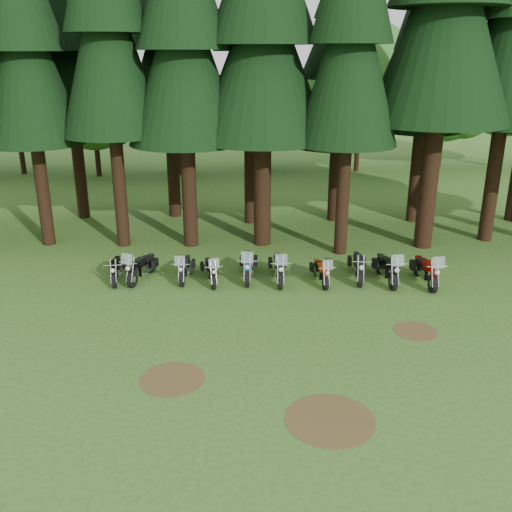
# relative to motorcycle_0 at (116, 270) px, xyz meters

# --- Properties ---
(ground) EXTENTS (120.00, 120.00, 0.00)m
(ground) POSITION_rel_motorcycle_0_xyz_m (5.83, -5.20, -0.43)
(ground) COLOR #315C1C
(ground) RESTS_ON ground
(pine_front_2) EXTENTS (4.32, 4.32, 16.22)m
(pine_front_2) POSITION_rel_motorcycle_0_xyz_m (-3.95, 4.62, 9.28)
(pine_front_2) COLOR black
(pine_front_2) RESTS_ON ground
(pine_front_4) EXTENTS (4.95, 4.95, 16.33)m
(pine_front_4) POSITION_rel_motorcycle_0_xyz_m (2.62, 4.21, 9.35)
(pine_front_4) COLOR black
(pine_front_4) RESTS_ON ground
(pine_front_5) EXTENTS (5.81, 5.81, 16.72)m
(pine_front_5) POSITION_rel_motorcycle_0_xyz_m (5.89, 4.25, 9.58)
(pine_front_5) COLOR black
(pine_front_5) RESTS_ON ground
(pine_front_6) EXTENTS (4.15, 4.15, 16.75)m
(pine_front_6) POSITION_rel_motorcycle_0_xyz_m (9.26, 2.83, 9.60)
(pine_front_6) COLOR black
(pine_front_6) RESTS_ON ground
(pine_back_1) EXTENTS (4.52, 4.52, 16.22)m
(pine_back_1) POSITION_rel_motorcycle_0_xyz_m (-3.43, 9.15, 9.28)
(pine_back_1) COLOR black
(pine_back_1) RESTS_ON ground
(pine_back_2) EXTENTS (4.85, 4.85, 16.30)m
(pine_back_2) POSITION_rel_motorcycle_0_xyz_m (1.45, 9.20, 9.33)
(pine_back_2) COLOR black
(pine_back_2) RESTS_ON ground
(pine_back_3) EXTENTS (4.35, 4.35, 16.20)m
(pine_back_3) POSITION_rel_motorcycle_0_xyz_m (5.46, 7.74, 9.27)
(pine_back_3) COLOR black
(pine_back_3) RESTS_ON ground
(pine_back_4) EXTENTS (4.94, 4.94, 13.78)m
(pine_back_4) POSITION_rel_motorcycle_0_xyz_m (9.86, 8.05, 7.82)
(pine_back_4) COLOR black
(pine_back_4) RESTS_ON ground
(pine_back_5) EXTENTS (3.94, 3.94, 16.33)m
(pine_back_5) POSITION_rel_motorcycle_0_xyz_m (13.90, 7.66, 9.35)
(pine_back_5) COLOR black
(pine_back_5) RESTS_ON ground
(decid_1) EXTENTS (7.91, 7.69, 9.88)m
(decid_1) POSITION_rel_motorcycle_0_xyz_m (-10.16, 20.57, 5.40)
(decid_1) COLOR black
(decid_1) RESTS_ON ground
(decid_2) EXTENTS (6.72, 6.53, 8.40)m
(decid_2) POSITION_rel_motorcycle_0_xyz_m (-4.61, 19.58, 4.52)
(decid_2) COLOR black
(decid_2) RESTS_ON ground
(decid_3) EXTENTS (6.12, 5.95, 7.65)m
(decid_3) POSITION_rel_motorcycle_0_xyz_m (1.11, 19.93, 4.08)
(decid_3) COLOR black
(decid_3) RESTS_ON ground
(decid_4) EXTENTS (5.93, 5.76, 7.41)m
(decid_4) POSITION_rel_motorcycle_0_xyz_m (7.41, 21.13, 3.94)
(decid_4) COLOR black
(decid_4) RESTS_ON ground
(decid_5) EXTENTS (8.45, 8.21, 10.56)m
(decid_5) POSITION_rel_motorcycle_0_xyz_m (14.12, 20.52, 5.80)
(decid_5) COLOR black
(decid_5) RESTS_ON ground
(decid_6) EXTENTS (7.06, 6.86, 8.82)m
(decid_6) POSITION_rel_motorcycle_0_xyz_m (20.68, 21.81, 4.77)
(decid_6) COLOR black
(decid_6) RESTS_ON ground
(dirt_patch_0) EXTENTS (1.80, 1.80, 0.01)m
(dirt_patch_0) POSITION_rel_motorcycle_0_xyz_m (2.83, -7.20, -0.43)
(dirt_patch_0) COLOR #4C3D1E
(dirt_patch_0) RESTS_ON ground
(dirt_patch_1) EXTENTS (1.40, 1.40, 0.01)m
(dirt_patch_1) POSITION_rel_motorcycle_0_xyz_m (10.33, -4.70, -0.43)
(dirt_patch_1) COLOR #4C3D1E
(dirt_patch_1) RESTS_ON ground
(dirt_patch_2) EXTENTS (2.20, 2.20, 0.01)m
(dirt_patch_2) POSITION_rel_motorcycle_0_xyz_m (6.83, -9.20, -0.43)
(dirt_patch_2) COLOR #4C3D1E
(dirt_patch_2) RESTS_ON ground
(motorcycle_0) EXTENTS (0.36, 2.08, 0.84)m
(motorcycle_0) POSITION_rel_motorcycle_0_xyz_m (0.00, 0.00, 0.00)
(motorcycle_0) COLOR black
(motorcycle_0) RESTS_ON ground
(motorcycle_1) EXTENTS (0.98, 2.25, 1.44)m
(motorcycle_1) POSITION_rel_motorcycle_0_xyz_m (0.97, 0.03, 0.05)
(motorcycle_1) COLOR black
(motorcycle_1) RESTS_ON ground
(motorcycle_2) EXTENTS (0.47, 2.10, 1.32)m
(motorcycle_2) POSITION_rel_motorcycle_0_xyz_m (2.65, -0.01, 0.01)
(motorcycle_2) COLOR black
(motorcycle_2) RESTS_ON ground
(motorcycle_3) EXTENTS (0.62, 2.09, 1.31)m
(motorcycle_3) POSITION_rel_motorcycle_0_xyz_m (3.66, -0.32, 0.01)
(motorcycle_3) COLOR black
(motorcycle_3) RESTS_ON ground
(motorcycle_4) EXTENTS (0.50, 2.40, 1.51)m
(motorcycle_4) POSITION_rel_motorcycle_0_xyz_m (5.11, -0.03, 0.07)
(motorcycle_4) COLOR black
(motorcycle_4) RESTS_ON ground
(motorcycle_5) EXTENTS (0.45, 2.38, 1.50)m
(motorcycle_5) POSITION_rel_motorcycle_0_xyz_m (6.29, -0.31, 0.07)
(motorcycle_5) COLOR black
(motorcycle_5) RESTS_ON ground
(motorcycle_6) EXTENTS (0.46, 2.04, 1.28)m
(motorcycle_6) POSITION_rel_motorcycle_0_xyz_m (7.90, -0.57, -0.00)
(motorcycle_6) COLOR black
(motorcycle_6) RESTS_ON ground
(motorcycle_7) EXTENTS (0.43, 2.31, 0.94)m
(motorcycle_7) POSITION_rel_motorcycle_0_xyz_m (9.40, -0.22, 0.05)
(motorcycle_7) COLOR black
(motorcycle_7) RESTS_ON ground
(motorcycle_8) EXTENTS (0.46, 2.41, 1.52)m
(motorcycle_8) POSITION_rel_motorcycle_0_xyz_m (10.44, -0.59, 0.08)
(motorcycle_8) COLOR black
(motorcycle_8) RESTS_ON ground
(motorcycle_9) EXTENTS (0.45, 2.40, 1.51)m
(motorcycle_9) POSITION_rel_motorcycle_0_xyz_m (11.86, -0.86, 0.07)
(motorcycle_9) COLOR black
(motorcycle_9) RESTS_ON ground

